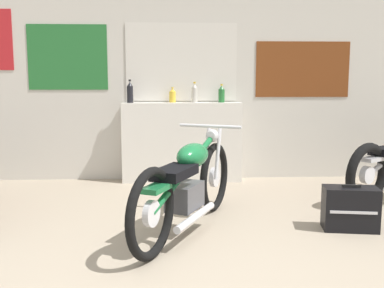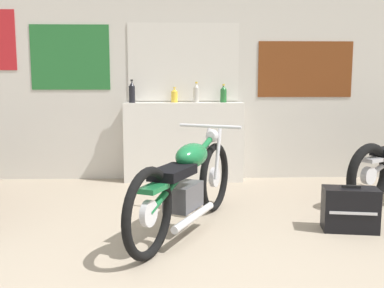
{
  "view_description": "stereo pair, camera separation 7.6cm",
  "coord_description": "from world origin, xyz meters",
  "px_view_note": "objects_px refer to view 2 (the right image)",
  "views": [
    {
      "loc": [
        -0.04,
        -2.89,
        1.33
      ],
      "look_at": [
        0.17,
        1.57,
        0.7
      ],
      "focal_mm": 42.0,
      "sensor_mm": 36.0,
      "label": 1
    },
    {
      "loc": [
        0.04,
        -2.9,
        1.33
      ],
      "look_at": [
        0.17,
        1.57,
        0.7
      ],
      "focal_mm": 42.0,
      "sensor_mm": 36.0,
      "label": 2
    }
  ],
  "objects_px": {
    "bottle_left_center": "(174,96)",
    "bottle_center": "(196,93)",
    "bottle_right_center": "(223,94)",
    "motorcycle_green": "(187,183)",
    "hard_case_black": "(350,209)",
    "bottle_leftmost": "(132,92)"
  },
  "relations": [
    {
      "from": "bottle_left_center",
      "to": "bottle_center",
      "type": "relative_size",
      "value": 0.74
    },
    {
      "from": "bottle_right_center",
      "to": "bottle_center",
      "type": "bearing_deg",
      "value": 179.85
    },
    {
      "from": "bottle_center",
      "to": "bottle_right_center",
      "type": "xyz_separation_m",
      "value": [
        0.36,
        -0.0,
        -0.01
      ]
    },
    {
      "from": "bottle_left_center",
      "to": "motorcycle_green",
      "type": "bearing_deg",
      "value": -86.56
    },
    {
      "from": "bottle_left_center",
      "to": "bottle_right_center",
      "type": "bearing_deg",
      "value": -1.66
    },
    {
      "from": "bottle_right_center",
      "to": "hard_case_black",
      "type": "bearing_deg",
      "value": -66.06
    },
    {
      "from": "bottle_leftmost",
      "to": "motorcycle_green",
      "type": "height_order",
      "value": "bottle_leftmost"
    },
    {
      "from": "motorcycle_green",
      "to": "hard_case_black",
      "type": "xyz_separation_m",
      "value": [
        1.45,
        -0.03,
        -0.24
      ]
    },
    {
      "from": "bottle_center",
      "to": "hard_case_black",
      "type": "height_order",
      "value": "bottle_center"
    },
    {
      "from": "bottle_leftmost",
      "to": "bottle_right_center",
      "type": "bearing_deg",
      "value": 2.55
    },
    {
      "from": "bottle_right_center",
      "to": "hard_case_black",
      "type": "height_order",
      "value": "bottle_right_center"
    },
    {
      "from": "bottle_leftmost",
      "to": "bottle_right_center",
      "type": "xyz_separation_m",
      "value": [
        1.2,
        0.05,
        -0.03
      ]
    },
    {
      "from": "motorcycle_green",
      "to": "bottle_right_center",
      "type": "bearing_deg",
      "value": 75.85
    },
    {
      "from": "bottle_leftmost",
      "to": "bottle_right_center",
      "type": "distance_m",
      "value": 1.2
    },
    {
      "from": "bottle_leftmost",
      "to": "motorcycle_green",
      "type": "bearing_deg",
      "value": -71.47
    },
    {
      "from": "bottle_left_center",
      "to": "bottle_center",
      "type": "distance_m",
      "value": 0.29
    },
    {
      "from": "bottle_center",
      "to": "motorcycle_green",
      "type": "xyz_separation_m",
      "value": [
        -0.16,
        -2.07,
        -0.73
      ]
    },
    {
      "from": "bottle_center",
      "to": "bottle_right_center",
      "type": "relative_size",
      "value": 1.12
    },
    {
      "from": "bottle_leftmost",
      "to": "bottle_left_center",
      "type": "bearing_deg",
      "value": 7.47
    },
    {
      "from": "bottle_center",
      "to": "hard_case_black",
      "type": "distance_m",
      "value": 2.65
    },
    {
      "from": "bottle_right_center",
      "to": "bottle_leftmost",
      "type": "bearing_deg",
      "value": -177.45
    },
    {
      "from": "motorcycle_green",
      "to": "hard_case_black",
      "type": "bearing_deg",
      "value": -1.17
    }
  ]
}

